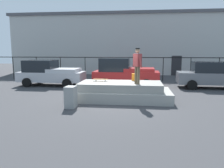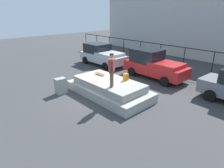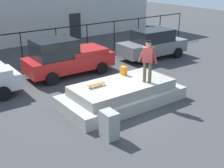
% 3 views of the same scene
% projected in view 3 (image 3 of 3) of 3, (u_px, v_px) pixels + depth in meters
% --- Properties ---
extents(ground_plane, '(60.00, 60.00, 0.00)m').
position_uv_depth(ground_plane, '(118.00, 107.00, 12.20)').
color(ground_plane, '#38383A').
extents(concrete_ledge, '(5.11, 2.50, 0.90)m').
position_uv_depth(concrete_ledge, '(122.00, 94.00, 12.44)').
color(concrete_ledge, '#9E9B93').
rests_on(concrete_ledge, ground_plane).
extents(skateboarder, '(0.51, 0.73, 1.74)m').
position_uv_depth(skateboarder, '(148.00, 59.00, 11.95)').
color(skateboarder, brown).
rests_on(skateboarder, concrete_ledge).
extents(skateboard, '(0.78, 0.23, 0.12)m').
position_uv_depth(skateboard, '(96.00, 84.00, 11.81)').
color(skateboard, brown).
rests_on(skateboard, concrete_ledge).
extents(backpack, '(0.21, 0.29, 0.39)m').
position_uv_depth(backpack, '(123.00, 71.00, 13.10)').
color(backpack, orange).
rests_on(backpack, concrete_ledge).
extents(car_red_pickup_mid, '(4.65, 2.14, 2.00)m').
position_uv_depth(car_red_pickup_mid, '(66.00, 57.00, 15.56)').
color(car_red_pickup_mid, '#B21E1E').
rests_on(car_red_pickup_mid, ground_plane).
extents(car_grey_sedan_far, '(4.46, 2.16, 1.79)m').
position_uv_depth(car_grey_sedan_far, '(153.00, 44.00, 18.65)').
color(car_grey_sedan_far, slate).
rests_on(car_grey_sedan_far, ground_plane).
extents(utility_box, '(0.46, 0.61, 0.96)m').
position_uv_depth(utility_box, '(109.00, 125.00, 9.81)').
color(utility_box, gray).
rests_on(utility_box, ground_plane).
extents(fence_row, '(24.06, 0.06, 1.99)m').
position_uv_depth(fence_row, '(39.00, 40.00, 17.41)').
color(fence_row, black).
rests_on(fence_row, ground_plane).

